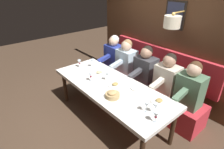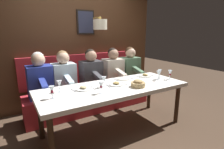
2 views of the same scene
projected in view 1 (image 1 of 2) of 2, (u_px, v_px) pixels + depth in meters
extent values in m
plane|color=#4C3828|center=(111.00, 119.00, 3.42)|extent=(12.00, 12.00, 0.00)
cube|color=white|center=(110.00, 87.00, 3.09)|extent=(0.90, 2.31, 0.06)
cylinder|color=#301E12|center=(65.00, 87.00, 3.78)|extent=(0.07, 0.07, 0.68)
cylinder|color=#301E12|center=(173.00, 128.00, 2.74)|extent=(0.07, 0.07, 0.68)
cylinder|color=#301E12|center=(93.00, 77.00, 4.18)|extent=(0.07, 0.07, 0.68)
cube|color=red|center=(143.00, 92.00, 3.82)|extent=(0.52, 2.51, 0.45)
cube|color=#51331E|center=(168.00, 29.00, 3.59)|extent=(0.10, 3.71, 2.90)
cube|color=red|center=(161.00, 62.00, 3.85)|extent=(0.10, 2.51, 0.64)
cube|color=black|center=(175.00, 15.00, 3.31)|extent=(0.04, 0.39, 0.50)
cube|color=#2D334C|center=(174.00, 15.00, 3.30)|extent=(0.01, 0.33, 0.44)
cylinder|color=#B78E3D|center=(179.00, 12.00, 3.06)|extent=(0.35, 0.02, 0.02)
cylinder|color=beige|center=(172.00, 22.00, 3.03)|extent=(0.28, 0.28, 0.20)
sphere|color=#B78E3D|center=(173.00, 14.00, 2.97)|extent=(0.06, 0.06, 0.06)
cube|color=#567A5B|center=(190.00, 90.00, 2.95)|extent=(0.30, 0.40, 0.56)
sphere|color=#D1A889|center=(194.00, 70.00, 2.76)|extent=(0.22, 0.22, 0.22)
sphere|color=#4C331E|center=(195.00, 68.00, 2.76)|extent=(0.20, 0.20, 0.20)
cube|color=#567A5B|center=(180.00, 95.00, 2.76)|extent=(0.33, 0.09, 0.14)
cube|color=beige|center=(167.00, 80.00, 3.24)|extent=(0.30, 0.40, 0.56)
sphere|color=#A37A60|center=(169.00, 61.00, 3.06)|extent=(0.22, 0.22, 0.22)
sphere|color=black|center=(171.00, 59.00, 3.06)|extent=(0.20, 0.20, 0.20)
cube|color=beige|center=(157.00, 84.00, 3.06)|extent=(0.33, 0.09, 0.14)
cube|color=#3D3D42|center=(145.00, 71.00, 3.58)|extent=(0.30, 0.40, 0.56)
sphere|color=#A37A60|center=(146.00, 53.00, 3.39)|extent=(0.22, 0.22, 0.22)
sphere|color=black|center=(148.00, 51.00, 3.40)|extent=(0.20, 0.20, 0.20)
cube|color=#3D3D42|center=(135.00, 73.00, 3.40)|extent=(0.33, 0.09, 0.14)
cube|color=silver|center=(126.00, 62.00, 3.95)|extent=(0.30, 0.40, 0.56)
sphere|color=#D1A889|center=(126.00, 46.00, 3.76)|extent=(0.22, 0.22, 0.22)
sphere|color=#937047|center=(127.00, 44.00, 3.76)|extent=(0.20, 0.20, 0.20)
cube|color=silver|center=(116.00, 64.00, 3.76)|extent=(0.33, 0.09, 0.14)
cube|color=#283893|center=(114.00, 57.00, 4.22)|extent=(0.30, 0.40, 0.56)
sphere|color=#D1A889|center=(114.00, 41.00, 4.03)|extent=(0.22, 0.22, 0.22)
sphere|color=silver|center=(115.00, 40.00, 4.04)|extent=(0.20, 0.20, 0.20)
cube|color=#283893|center=(104.00, 58.00, 4.04)|extent=(0.33, 0.09, 0.14)
cylinder|color=white|center=(99.00, 73.00, 3.45)|extent=(0.24, 0.24, 0.01)
ellipsoid|color=#D1BC84|center=(99.00, 72.00, 3.44)|extent=(0.11, 0.09, 0.04)
cube|color=silver|center=(103.00, 76.00, 3.34)|extent=(0.17, 0.03, 0.01)
cube|color=silver|center=(96.00, 70.00, 3.56)|extent=(0.18, 0.03, 0.01)
cylinder|color=silver|center=(137.00, 88.00, 2.99)|extent=(0.24, 0.24, 0.01)
cube|color=silver|center=(143.00, 92.00, 2.88)|extent=(0.17, 0.03, 0.01)
cube|color=silver|center=(132.00, 84.00, 3.10)|extent=(0.18, 0.02, 0.01)
cylinder|color=silver|center=(115.00, 85.00, 3.06)|extent=(0.24, 0.24, 0.01)
ellipsoid|color=#AD8E4C|center=(115.00, 84.00, 3.04)|extent=(0.11, 0.09, 0.04)
cube|color=silver|center=(120.00, 89.00, 2.95)|extent=(0.17, 0.02, 0.01)
cube|color=silver|center=(110.00, 82.00, 3.17)|extent=(0.18, 0.04, 0.01)
cylinder|color=silver|center=(159.00, 102.00, 2.64)|extent=(0.24, 0.24, 0.01)
ellipsoid|color=#AD8E4C|center=(159.00, 100.00, 2.63)|extent=(0.11, 0.09, 0.04)
cube|color=silver|center=(167.00, 107.00, 2.54)|extent=(0.17, 0.03, 0.01)
cube|color=silver|center=(152.00, 97.00, 2.76)|extent=(0.18, 0.02, 0.01)
cylinder|color=silver|center=(146.00, 112.00, 2.45)|extent=(0.06, 0.06, 0.00)
cylinder|color=silver|center=(146.00, 109.00, 2.44)|extent=(0.01, 0.01, 0.07)
cone|color=silver|center=(147.00, 105.00, 2.40)|extent=(0.07, 0.07, 0.08)
cylinder|color=silver|center=(155.00, 122.00, 2.27)|extent=(0.06, 0.06, 0.00)
cylinder|color=silver|center=(155.00, 120.00, 2.26)|extent=(0.01, 0.01, 0.07)
cone|color=silver|center=(156.00, 115.00, 2.22)|extent=(0.07, 0.07, 0.08)
cylinder|color=maroon|center=(156.00, 117.00, 2.23)|extent=(0.03, 0.03, 0.02)
cylinder|color=silver|center=(154.00, 113.00, 2.43)|extent=(0.06, 0.06, 0.00)
cylinder|color=silver|center=(155.00, 111.00, 2.41)|extent=(0.01, 0.01, 0.07)
cone|color=silver|center=(155.00, 106.00, 2.37)|extent=(0.07, 0.07, 0.08)
cylinder|color=silver|center=(91.00, 81.00, 3.20)|extent=(0.06, 0.06, 0.00)
cylinder|color=silver|center=(91.00, 79.00, 3.18)|extent=(0.01, 0.01, 0.07)
cone|color=silver|center=(91.00, 75.00, 3.14)|extent=(0.07, 0.07, 0.08)
cylinder|color=maroon|center=(91.00, 76.00, 3.15)|extent=(0.03, 0.03, 0.03)
cylinder|color=silver|center=(107.00, 81.00, 3.21)|extent=(0.06, 0.06, 0.00)
cylinder|color=silver|center=(107.00, 79.00, 3.19)|extent=(0.01, 0.01, 0.07)
cone|color=silver|center=(107.00, 75.00, 3.16)|extent=(0.07, 0.07, 0.08)
cylinder|color=silver|center=(92.00, 67.00, 3.71)|extent=(0.06, 0.06, 0.00)
cylinder|color=silver|center=(92.00, 65.00, 3.69)|extent=(0.01, 0.01, 0.07)
cone|color=silver|center=(92.00, 61.00, 3.66)|extent=(0.07, 0.07, 0.08)
cylinder|color=silver|center=(80.00, 67.00, 3.69)|extent=(0.06, 0.06, 0.00)
cylinder|color=silver|center=(80.00, 66.00, 3.68)|extent=(0.01, 0.01, 0.07)
cone|color=silver|center=(79.00, 62.00, 3.64)|extent=(0.07, 0.07, 0.08)
cylinder|color=maroon|center=(80.00, 63.00, 3.65)|extent=(0.03, 0.03, 0.03)
cylinder|color=tan|center=(113.00, 95.00, 2.74)|extent=(0.22, 0.22, 0.07)
ellipsoid|color=tan|center=(113.00, 93.00, 2.72)|extent=(0.15, 0.13, 0.06)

